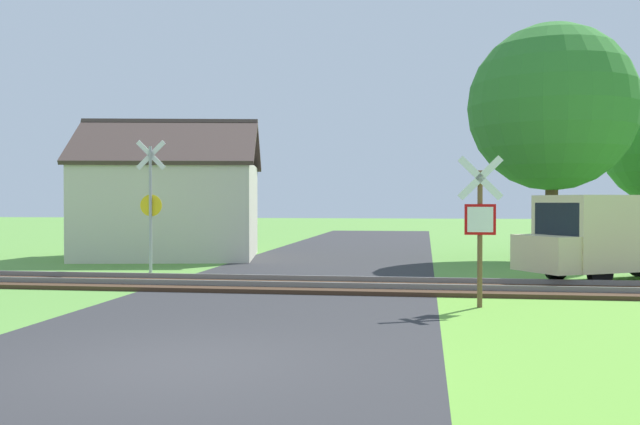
# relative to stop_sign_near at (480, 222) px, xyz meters

# --- Properties ---
(ground_plane) EXTENTS (160.00, 160.00, 0.00)m
(ground_plane) POSITION_rel_stop_sign_near_xyz_m (-4.21, -5.52, -1.67)
(ground_plane) COLOR #5B933D
(road_asphalt) EXTENTS (6.80, 80.00, 0.01)m
(road_asphalt) POSITION_rel_stop_sign_near_xyz_m (-4.21, -3.52, -1.67)
(road_asphalt) COLOR #2D2D30
(road_asphalt) RESTS_ON ground
(rail_track) EXTENTS (60.00, 2.60, 0.22)m
(rail_track) POSITION_rel_stop_sign_near_xyz_m (-4.21, 2.70, -1.61)
(rail_track) COLOR #422D1E
(rail_track) RESTS_ON ground
(stop_sign_near) EXTENTS (0.88, 0.15, 2.98)m
(stop_sign_near) POSITION_rel_stop_sign_near_xyz_m (0.00, 0.00, 0.00)
(stop_sign_near) COLOR brown
(stop_sign_near) RESTS_ON ground
(crossing_sign_far) EXTENTS (0.88, 0.16, 3.88)m
(crossing_sign_far) POSITION_rel_stop_sign_near_xyz_m (-9.01, 5.66, 0.49)
(crossing_sign_far) COLOR #9E9EA5
(crossing_sign_far) RESTS_ON ground
(house) EXTENTS (7.35, 6.57, 5.13)m
(house) POSITION_rel_stop_sign_near_xyz_m (-10.40, 11.06, 0.20)
(house) COLOR beige
(house) RESTS_ON ground
(tree_right) EXTENTS (5.80, 5.80, 8.26)m
(tree_right) POSITION_rel_stop_sign_near_xyz_m (3.29, 11.50, 3.67)
(tree_right) COLOR #513823
(tree_right) RESTS_ON ground
(mail_truck) EXTENTS (5.16, 4.08, 2.24)m
(mail_truck) POSITION_rel_stop_sign_near_xyz_m (3.82, 5.13, -0.43)
(mail_truck) COLOR beige
(mail_truck) RESTS_ON ground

